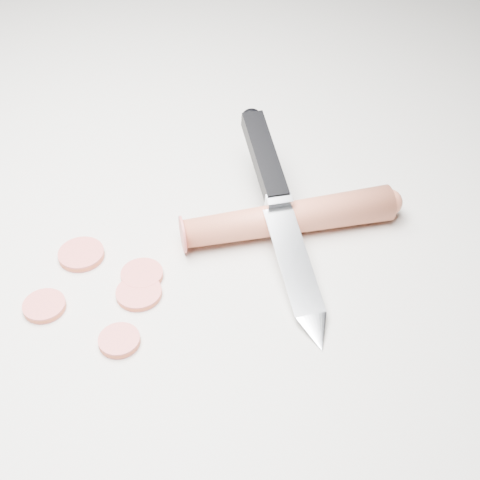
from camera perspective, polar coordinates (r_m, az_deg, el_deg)
The scene contains 8 objects.
ground at distance 0.59m, azimuth -7.07°, elevation -2.32°, with size 2.40×2.40×0.00m, color beige.
carrot at distance 0.61m, azimuth 4.17°, elevation 1.89°, with size 0.03×0.03×0.20m, color #C35A3C.
carrot_slice_0 at distance 0.54m, azimuth -10.26°, elevation -8.44°, with size 0.03×0.03×0.01m, color #D1524C.
carrot_slice_1 at distance 0.58m, azimuth -8.36°, elevation -2.94°, with size 0.04×0.04×0.01m, color #D1524C.
carrot_slice_2 at distance 0.58m, azimuth -16.36°, elevation -5.43°, with size 0.04×0.04×0.01m, color #D1524C.
carrot_slice_3 at distance 0.61m, azimuth -13.39°, elevation -1.20°, with size 0.04×0.04×0.01m, color #D1524C.
carrot_slice_4 at distance 0.57m, azimuth -8.62°, elevation -4.49°, with size 0.04×0.04×0.01m, color #D1524C.
kitchen_knife at distance 0.59m, azimuth 3.71°, elevation 2.33°, with size 0.21×0.20×0.07m, color silver, non-canonical shape.
Camera 1 is at (0.29, -0.30, 0.42)m, focal length 50.00 mm.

